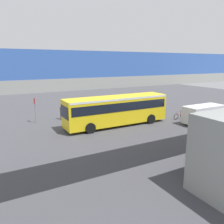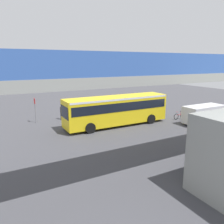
% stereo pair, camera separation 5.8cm
% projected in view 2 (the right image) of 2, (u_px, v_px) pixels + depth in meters
% --- Properties ---
extents(ground, '(80.00, 80.00, 0.00)m').
position_uv_depth(ground, '(113.00, 122.00, 25.38)').
color(ground, '#424247').
extents(city_bus, '(11.54, 2.85, 3.15)m').
position_uv_depth(city_bus, '(117.00, 108.00, 23.88)').
color(city_bus, yellow).
rests_on(city_bus, ground).
extents(parked_van, '(4.80, 2.17, 2.05)m').
position_uv_depth(parked_van, '(203.00, 113.00, 24.60)').
color(parked_van, silver).
rests_on(parked_van, ground).
extents(bicycle_red, '(1.77, 0.44, 0.96)m').
position_uv_depth(bicycle_red, '(179.00, 116.00, 26.78)').
color(bicycle_red, black).
rests_on(bicycle_red, ground).
extents(pedestrian, '(0.38, 0.38, 1.79)m').
position_uv_depth(pedestrian, '(62.00, 112.00, 26.49)').
color(pedestrian, '#2D2D38').
rests_on(pedestrian, ground).
extents(traffic_sign, '(0.08, 0.60, 2.80)m').
position_uv_depth(traffic_sign, '(35.00, 106.00, 24.86)').
color(traffic_sign, slate).
rests_on(traffic_sign, ground).
extents(lane_dash_leftmost, '(2.00, 0.20, 0.01)m').
position_uv_depth(lane_dash_leftmost, '(130.00, 114.00, 29.43)').
color(lane_dash_leftmost, silver).
rests_on(lane_dash_leftmost, ground).
extents(lane_dash_left, '(2.00, 0.20, 0.01)m').
position_uv_depth(lane_dash_left, '(103.00, 118.00, 27.56)').
color(lane_dash_left, silver).
rests_on(lane_dash_left, ground).
extents(lane_dash_centre, '(2.00, 0.20, 0.01)m').
position_uv_depth(lane_dash_centre, '(72.00, 122.00, 25.69)').
color(lane_dash_centre, silver).
rests_on(lane_dash_centre, ground).
extents(pedestrian_overpass, '(31.94, 2.60, 7.19)m').
position_uv_depth(pedestrian_overpass, '(198.00, 83.00, 14.39)').
color(pedestrian_overpass, gray).
rests_on(pedestrian_overpass, ground).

